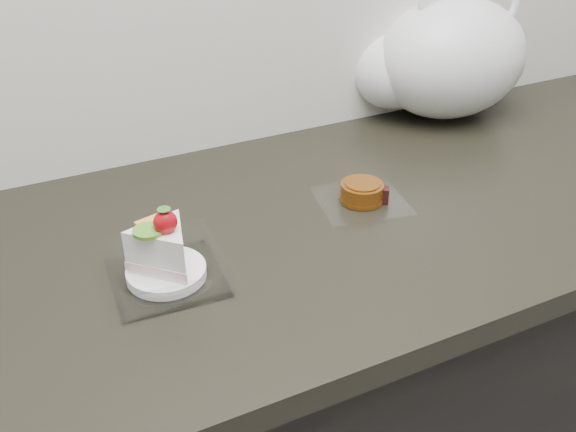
% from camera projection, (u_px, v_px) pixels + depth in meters
% --- Properties ---
extents(counter, '(2.04, 0.64, 0.90)m').
position_uv_depth(counter, '(272.00, 426.00, 1.22)').
color(counter, black).
rests_on(counter, ground).
extents(cake_tray, '(0.16, 0.16, 0.12)m').
position_uv_depth(cake_tray, '(165.00, 260.00, 0.86)').
color(cake_tray, white).
rests_on(cake_tray, counter).
extents(mooncake_wrap, '(0.17, 0.16, 0.03)m').
position_uv_depth(mooncake_wrap, '(363.00, 194.00, 1.05)').
color(mooncake_wrap, white).
rests_on(mooncake_wrap, counter).
extents(plastic_bag, '(0.40, 0.33, 0.30)m').
position_uv_depth(plastic_bag, '(441.00, 59.00, 1.32)').
color(plastic_bag, white).
rests_on(plastic_bag, counter).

